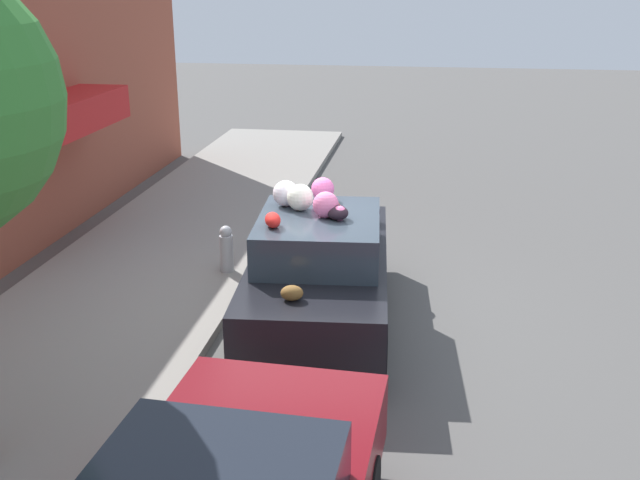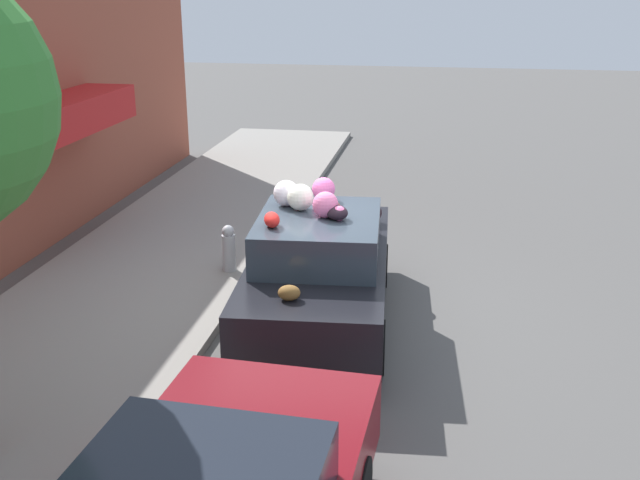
# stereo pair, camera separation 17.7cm
# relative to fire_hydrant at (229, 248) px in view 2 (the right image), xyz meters

# --- Properties ---
(ground_plane) EXTENTS (60.00, 60.00, 0.00)m
(ground_plane) POSITION_rel_fire_hydrant_xyz_m (-1.23, -1.47, -0.47)
(ground_plane) COLOR #565451
(sidewalk_curb) EXTENTS (24.00, 3.20, 0.13)m
(sidewalk_curb) POSITION_rel_fire_hydrant_xyz_m (-1.23, 1.23, -0.41)
(sidewalk_curb) COLOR gray
(sidewalk_curb) RESTS_ON ground
(fire_hydrant) EXTENTS (0.20, 0.20, 0.70)m
(fire_hydrant) POSITION_rel_fire_hydrant_xyz_m (0.00, 0.00, 0.00)
(fire_hydrant) COLOR #B2B2B7
(fire_hydrant) RESTS_ON sidewalk_curb
(art_car) EXTENTS (4.18, 1.97, 1.81)m
(art_car) POSITION_rel_fire_hydrant_xyz_m (-1.25, -1.57, 0.31)
(art_car) COLOR black
(art_car) RESTS_ON ground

